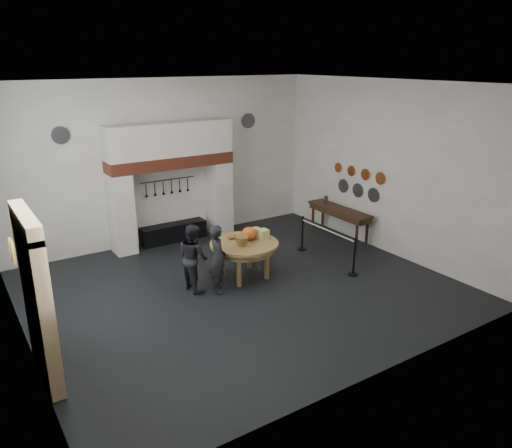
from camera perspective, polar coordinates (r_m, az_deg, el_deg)
floor at (r=11.46m, az=-1.68°, el=-7.33°), size 9.00×8.00×0.02m
ceiling at (r=10.33m, az=-1.92°, el=15.76°), size 9.00×8.00×0.02m
wall_back at (r=14.16m, az=-10.29°, el=7.03°), size 9.00×0.02×4.50m
wall_front at (r=7.70m, az=13.87°, el=-2.90°), size 9.00×0.02×4.50m
wall_left at (r=9.28m, az=-26.27°, el=-0.64°), size 0.02×8.00×4.50m
wall_right at (r=13.50m, az=14.86°, el=6.15°), size 0.02×8.00×4.50m
chimney_pier_left at (r=13.64m, az=-15.12°, el=1.14°), size 0.55×0.70×2.15m
chimney_pier_right at (r=14.75m, az=-4.22°, el=3.03°), size 0.55×0.70×2.15m
hearth_brick_band at (r=13.84m, az=-9.73°, el=7.05°), size 3.50×0.72×0.32m
chimney_hood at (r=13.73m, az=-9.87°, el=9.54°), size 3.50×0.70×0.90m
iron_range at (r=14.44m, az=-9.40°, el=-0.94°), size 1.90×0.45×0.50m
utensil_rail at (r=14.20m, az=-10.05°, el=5.00°), size 1.60×0.02×0.02m
door_recess at (r=8.72m, az=-24.24°, el=-8.65°), size 0.04×1.10×2.50m
door_jamb_near at (r=8.09m, az=-22.79°, el=-10.22°), size 0.22×0.30×2.60m
door_jamb_far at (r=9.34m, az=-24.47°, el=-6.54°), size 0.22×0.30×2.60m
door_lintel at (r=8.23m, az=-24.89°, el=0.22°), size 0.22×1.70×0.30m
wall_plaque at (r=10.25m, az=-26.09°, el=-2.79°), size 0.05×0.34×0.44m
work_table at (r=11.71m, az=-1.35°, el=-2.28°), size 1.62×1.62×0.07m
pumpkin at (r=11.82m, az=-0.79°, el=-1.09°), size 0.36×0.36×0.31m
cheese_block_big at (r=11.87m, az=0.82°, el=-1.18°), size 0.22×0.22×0.24m
cheese_block_small at (r=12.10m, az=-0.05°, el=-0.89°), size 0.18×0.18×0.20m
wicker_basket at (r=11.47m, az=-1.60°, el=-1.97°), size 0.32×0.32×0.22m
bread_loaf at (r=11.91m, az=-2.65°, el=-1.42°), size 0.31×0.18×0.13m
visitor_near at (r=11.04m, az=-4.40°, el=-3.98°), size 0.49×0.64×1.56m
visitor_far at (r=11.21m, az=-7.18°, el=-3.79°), size 0.67×0.81×1.54m
side_table at (r=14.45m, az=9.53°, el=1.66°), size 0.55×2.20×0.06m
pewter_jug at (r=14.84m, az=8.00°, el=2.74°), size 0.12×0.12×0.22m
copper_pan_a at (r=13.67m, az=14.03°, el=5.07°), size 0.03×0.34×0.34m
copper_pan_b at (r=14.04m, az=12.40°, el=5.54°), size 0.03×0.32×0.32m
copper_pan_c at (r=14.42m, az=10.86°, el=5.98°), size 0.03×0.30×0.30m
copper_pan_d at (r=14.81m, az=9.39°, el=6.38°), size 0.03×0.28×0.28m
pewter_plate_left at (r=13.92m, az=13.27°, el=3.24°), size 0.03×0.40×0.40m
pewter_plate_mid at (r=14.32m, az=11.56°, el=3.79°), size 0.03×0.40×0.40m
pewter_plate_right at (r=14.74m, az=9.94°, el=4.30°), size 0.03×0.40×0.40m
pewter_plate_back_left at (r=13.18m, az=-21.44°, el=9.43°), size 0.44×0.03×0.44m
pewter_plate_back_right at (r=15.21m, az=-0.86°, el=11.72°), size 0.44×0.03×0.44m
barrier_post_near at (r=12.17m, az=11.15°, el=-3.78°), size 0.05×0.05×0.90m
barrier_post_far at (r=13.57m, az=5.33°, el=-1.15°), size 0.05×0.05×0.90m
barrier_rope at (r=12.72m, az=8.16°, el=-0.71°), size 0.04×2.00×0.04m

